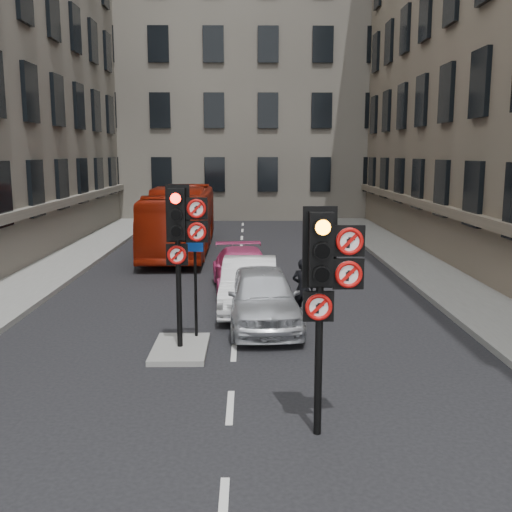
{
  "coord_description": "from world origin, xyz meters",
  "views": [
    {
      "loc": [
        0.31,
        -7.8,
        4.36
      ],
      "look_at": [
        0.45,
        2.4,
        2.6
      ],
      "focal_mm": 42.0,
      "sensor_mm": 36.0,
      "label": 1
    }
  ],
  "objects_px": {
    "bus_red": "(181,219)",
    "motorcycle": "(274,292)",
    "car_pink": "(244,271)",
    "info_sign": "(195,273)",
    "car_silver": "(262,297)",
    "motorcyclist": "(303,288)",
    "car_white": "(249,284)",
    "signal_far": "(182,231)",
    "signal_near": "(326,273)"
  },
  "relations": [
    {
      "from": "car_white",
      "to": "motorcyclist",
      "type": "distance_m",
      "value": 1.72
    },
    {
      "from": "motorcyclist",
      "to": "car_white",
      "type": "bearing_deg",
      "value": -10.36
    },
    {
      "from": "signal_far",
      "to": "car_white",
      "type": "relative_size",
      "value": 0.83
    },
    {
      "from": "car_silver",
      "to": "bus_red",
      "type": "distance_m",
      "value": 12.17
    },
    {
      "from": "motorcycle",
      "to": "car_white",
      "type": "bearing_deg",
      "value": 160.39
    },
    {
      "from": "car_white",
      "to": "info_sign",
      "type": "bearing_deg",
      "value": -111.27
    },
    {
      "from": "motorcyclist",
      "to": "info_sign",
      "type": "xyz_separation_m",
      "value": [
        -2.67,
        -1.96,
        0.82
      ]
    },
    {
      "from": "bus_red",
      "to": "info_sign",
      "type": "relative_size",
      "value": 4.44
    },
    {
      "from": "signal_near",
      "to": "car_white",
      "type": "xyz_separation_m",
      "value": [
        -1.13,
        7.68,
        -1.87
      ]
    },
    {
      "from": "signal_far",
      "to": "car_silver",
      "type": "height_order",
      "value": "signal_far"
    },
    {
      "from": "car_white",
      "to": "motorcycle",
      "type": "height_order",
      "value": "car_white"
    },
    {
      "from": "signal_far",
      "to": "motorcycle",
      "type": "xyz_separation_m",
      "value": [
        2.15,
        3.35,
        -2.14
      ]
    },
    {
      "from": "bus_red",
      "to": "info_sign",
      "type": "distance_m",
      "value": 13.08
    },
    {
      "from": "car_white",
      "to": "bus_red",
      "type": "relative_size",
      "value": 0.41
    },
    {
      "from": "signal_near",
      "to": "motorcyclist",
      "type": "bearing_deg",
      "value": 87.57
    },
    {
      "from": "motorcycle",
      "to": "info_sign",
      "type": "xyz_separation_m",
      "value": [
        -1.94,
        -2.61,
        1.07
      ]
    },
    {
      "from": "motorcycle",
      "to": "motorcyclist",
      "type": "height_order",
      "value": "motorcyclist"
    },
    {
      "from": "signal_near",
      "to": "motorcycle",
      "type": "relative_size",
      "value": 1.93
    },
    {
      "from": "car_silver",
      "to": "info_sign",
      "type": "height_order",
      "value": "info_sign"
    },
    {
      "from": "signal_far",
      "to": "signal_near",
      "type": "bearing_deg",
      "value": -56.98
    },
    {
      "from": "signal_near",
      "to": "info_sign",
      "type": "relative_size",
      "value": 1.53
    },
    {
      "from": "bus_red",
      "to": "motorcycle",
      "type": "xyz_separation_m",
      "value": [
        3.7,
        -10.34,
        -0.89
      ]
    },
    {
      "from": "signal_far",
      "to": "car_white",
      "type": "bearing_deg",
      "value": 68.24
    },
    {
      "from": "car_pink",
      "to": "motorcyclist",
      "type": "relative_size",
      "value": 2.83
    },
    {
      "from": "signal_far",
      "to": "motorcycle",
      "type": "distance_m",
      "value": 4.52
    },
    {
      "from": "motorcycle",
      "to": "info_sign",
      "type": "bearing_deg",
      "value": -120.59
    },
    {
      "from": "car_silver",
      "to": "motorcycle",
      "type": "relative_size",
      "value": 2.37
    },
    {
      "from": "car_silver",
      "to": "info_sign",
      "type": "relative_size",
      "value": 1.88
    },
    {
      "from": "signal_far",
      "to": "car_pink",
      "type": "distance_m",
      "value": 6.35
    },
    {
      "from": "motorcyclist",
      "to": "signal_near",
      "type": "bearing_deg",
      "value": 111.76
    },
    {
      "from": "car_silver",
      "to": "motorcyclist",
      "type": "bearing_deg",
      "value": 28.65
    },
    {
      "from": "signal_near",
      "to": "info_sign",
      "type": "bearing_deg",
      "value": 116.73
    },
    {
      "from": "car_silver",
      "to": "bus_red",
      "type": "relative_size",
      "value": 0.42
    },
    {
      "from": "car_white",
      "to": "motorcyclist",
      "type": "xyz_separation_m",
      "value": [
        1.42,
        -0.98,
        0.1
      ]
    },
    {
      "from": "info_sign",
      "to": "car_pink",
      "type": "bearing_deg",
      "value": 89.35
    },
    {
      "from": "bus_red",
      "to": "motorcycle",
      "type": "height_order",
      "value": "bus_red"
    },
    {
      "from": "car_white",
      "to": "info_sign",
      "type": "relative_size",
      "value": 1.84
    },
    {
      "from": "car_silver",
      "to": "info_sign",
      "type": "xyz_separation_m",
      "value": [
        -1.58,
        -1.27,
        0.88
      ]
    },
    {
      "from": "bus_red",
      "to": "info_sign",
      "type": "bearing_deg",
      "value": -82.9
    },
    {
      "from": "bus_red",
      "to": "motorcyclist",
      "type": "bearing_deg",
      "value": -68.68
    },
    {
      "from": "signal_far",
      "to": "car_silver",
      "type": "bearing_deg",
      "value": 48.26
    },
    {
      "from": "signal_near",
      "to": "car_silver",
      "type": "xyz_separation_m",
      "value": [
        -0.81,
        6.01,
        -1.83
      ]
    },
    {
      "from": "car_pink",
      "to": "info_sign",
      "type": "relative_size",
      "value": 1.96
    },
    {
      "from": "signal_near",
      "to": "bus_red",
      "type": "distance_m",
      "value": 18.21
    },
    {
      "from": "car_pink",
      "to": "motorcyclist",
      "type": "distance_m",
      "value": 3.55
    },
    {
      "from": "bus_red",
      "to": "car_pink",
      "type": "bearing_deg",
      "value": -70.66
    },
    {
      "from": "signal_far",
      "to": "car_silver",
      "type": "distance_m",
      "value": 3.33
    },
    {
      "from": "car_silver",
      "to": "car_pink",
      "type": "xyz_separation_m",
      "value": [
        -0.5,
        3.86,
        -0.08
      ]
    },
    {
      "from": "bus_red",
      "to": "motorcyclist",
      "type": "xyz_separation_m",
      "value": [
        4.43,
        -10.99,
        -0.64
      ]
    },
    {
      "from": "signal_near",
      "to": "car_pink",
      "type": "relative_size",
      "value": 0.78
    }
  ]
}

